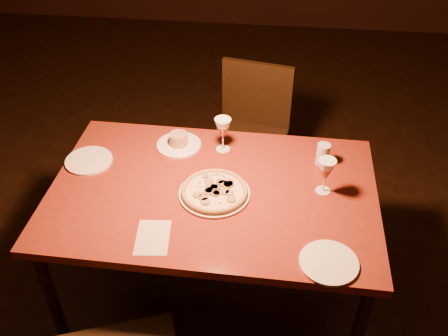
# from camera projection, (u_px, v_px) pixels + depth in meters

# --- Properties ---
(floor) EXTENTS (7.00, 7.00, 0.00)m
(floor) POSITION_uv_depth(u_px,v_px,m) (189.00, 263.00, 2.88)
(floor) COLOR black
(floor) RESTS_ON ground
(dining_table) EXTENTS (1.46, 0.95, 0.77)m
(dining_table) POSITION_uv_depth(u_px,v_px,m) (213.00, 201.00, 2.25)
(dining_table) COLOR maroon
(dining_table) RESTS_ON floor
(chair_far) EXTENTS (0.51, 0.51, 0.90)m
(chair_far) POSITION_uv_depth(u_px,v_px,m) (250.00, 131.00, 3.04)
(chair_far) COLOR black
(chair_far) RESTS_ON floor
(pizza_plate) EXTENTS (0.31, 0.31, 0.03)m
(pizza_plate) POSITION_uv_depth(u_px,v_px,m) (214.00, 191.00, 2.17)
(pizza_plate) COLOR white
(pizza_plate) RESTS_ON dining_table
(ramekin_saucer) EXTENTS (0.22, 0.22, 0.07)m
(ramekin_saucer) POSITION_uv_depth(u_px,v_px,m) (179.00, 142.00, 2.45)
(ramekin_saucer) COLOR white
(ramekin_saucer) RESTS_ON dining_table
(wine_glass_far) EXTENTS (0.08, 0.08, 0.18)m
(wine_glass_far) POSITION_uv_depth(u_px,v_px,m) (223.00, 135.00, 2.39)
(wine_glass_far) COLOR #AA5147
(wine_glass_far) RESTS_ON dining_table
(wine_glass_right) EXTENTS (0.08, 0.08, 0.17)m
(wine_glass_right) POSITION_uv_depth(u_px,v_px,m) (325.00, 176.00, 2.15)
(wine_glass_right) COLOR #AA5147
(wine_glass_right) RESTS_ON dining_table
(water_tumbler) EXTENTS (0.06, 0.06, 0.10)m
(water_tumbler) POSITION_uv_depth(u_px,v_px,m) (323.00, 154.00, 2.32)
(water_tumbler) COLOR silver
(water_tumbler) RESTS_ON dining_table
(side_plate_left) EXTENTS (0.22, 0.22, 0.01)m
(side_plate_left) POSITION_uv_depth(u_px,v_px,m) (89.00, 161.00, 2.36)
(side_plate_left) COLOR white
(side_plate_left) RESTS_ON dining_table
(side_plate_near) EXTENTS (0.22, 0.22, 0.01)m
(side_plate_near) POSITION_uv_depth(u_px,v_px,m) (329.00, 263.00, 1.87)
(side_plate_near) COLOR white
(side_plate_near) RESTS_ON dining_table
(menu_card) EXTENTS (0.15, 0.21, 0.00)m
(menu_card) POSITION_uv_depth(u_px,v_px,m) (153.00, 237.00, 1.98)
(menu_card) COLOR beige
(menu_card) RESTS_ON dining_table
(pendant_light) EXTENTS (0.12, 0.12, 0.12)m
(pendant_light) POSITION_uv_depth(u_px,v_px,m) (209.00, 9.00, 1.70)
(pendant_light) COLOR #EE7D42
(pendant_light) RESTS_ON ceiling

